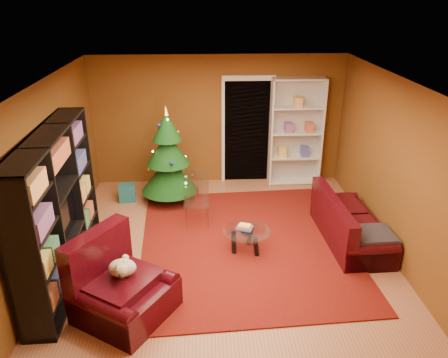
{
  "coord_description": "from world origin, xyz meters",
  "views": [
    {
      "loc": [
        -0.31,
        -5.73,
        3.74
      ],
      "look_at": [
        0.0,
        0.4,
        1.05
      ],
      "focal_mm": 35.0,
      "sensor_mm": 36.0,
      "label": 1
    }
  ],
  "objects_px": {
    "gift_box_red": "(192,193)",
    "acrylic_chair": "(197,202)",
    "sofa": "(352,219)",
    "gift_box_teal": "(127,193)",
    "armchair": "(124,286)",
    "media_unit": "(57,209)",
    "rug": "(245,244)",
    "christmas_tree": "(168,156)",
    "white_bookshelf": "(296,132)",
    "coffee_table": "(247,241)",
    "dog": "(122,268)"
  },
  "relations": [
    {
      "from": "white_bookshelf",
      "to": "dog",
      "type": "xyz_separation_m",
      "value": [
        -2.87,
        -3.85,
        -0.44
      ]
    },
    {
      "from": "gift_box_teal",
      "to": "coffee_table",
      "type": "relative_size",
      "value": 0.42
    },
    {
      "from": "armchair",
      "to": "acrylic_chair",
      "type": "bearing_deg",
      "value": 11.41
    },
    {
      "from": "sofa",
      "to": "gift_box_teal",
      "type": "bearing_deg",
      "value": 63.97
    },
    {
      "from": "white_bookshelf",
      "to": "armchair",
      "type": "xyz_separation_m",
      "value": [
        -2.86,
        -3.92,
        -0.65
      ]
    },
    {
      "from": "coffee_table",
      "to": "armchair",
      "type": "bearing_deg",
      "value": -140.79
    },
    {
      "from": "media_unit",
      "to": "gift_box_teal",
      "type": "distance_m",
      "value": 2.56
    },
    {
      "from": "rug",
      "to": "armchair",
      "type": "bearing_deg",
      "value": -136.82
    },
    {
      "from": "christmas_tree",
      "to": "white_bookshelf",
      "type": "distance_m",
      "value": 2.63
    },
    {
      "from": "gift_box_red",
      "to": "dog",
      "type": "relative_size",
      "value": 0.5
    },
    {
      "from": "media_unit",
      "to": "acrylic_chair",
      "type": "distance_m",
      "value": 2.35
    },
    {
      "from": "media_unit",
      "to": "acrylic_chair",
      "type": "height_order",
      "value": "media_unit"
    },
    {
      "from": "christmas_tree",
      "to": "armchair",
      "type": "xyz_separation_m",
      "value": [
        -0.35,
        -3.17,
        -0.48
      ]
    },
    {
      "from": "gift_box_teal",
      "to": "acrylic_chair",
      "type": "height_order",
      "value": "acrylic_chair"
    },
    {
      "from": "gift_box_red",
      "to": "acrylic_chair",
      "type": "relative_size",
      "value": 0.24
    },
    {
      "from": "gift_box_teal",
      "to": "armchair",
      "type": "bearing_deg",
      "value": -81.6
    },
    {
      "from": "rug",
      "to": "christmas_tree",
      "type": "bearing_deg",
      "value": 128.29
    },
    {
      "from": "christmas_tree",
      "to": "gift_box_red",
      "type": "relative_size",
      "value": 9.33
    },
    {
      "from": "dog",
      "to": "media_unit",
      "type": "bearing_deg",
      "value": 81.98
    },
    {
      "from": "coffee_table",
      "to": "white_bookshelf",
      "type": "bearing_deg",
      "value": 64.62
    },
    {
      "from": "media_unit",
      "to": "gift_box_red",
      "type": "distance_m",
      "value": 3.08
    },
    {
      "from": "dog",
      "to": "acrylic_chair",
      "type": "xyz_separation_m",
      "value": [
        0.88,
        2.15,
        -0.22
      ]
    },
    {
      "from": "gift_box_teal",
      "to": "white_bookshelf",
      "type": "height_order",
      "value": "white_bookshelf"
    },
    {
      "from": "rug",
      "to": "coffee_table",
      "type": "xyz_separation_m",
      "value": [
        -0.01,
        -0.21,
        0.18
      ]
    },
    {
      "from": "media_unit",
      "to": "sofa",
      "type": "relative_size",
      "value": 1.51
    },
    {
      "from": "christmas_tree",
      "to": "white_bookshelf",
      "type": "bearing_deg",
      "value": 16.66
    },
    {
      "from": "rug",
      "to": "sofa",
      "type": "xyz_separation_m",
      "value": [
        1.69,
        0.03,
        0.38
      ]
    },
    {
      "from": "armchair",
      "to": "dog",
      "type": "relative_size",
      "value": 2.75
    },
    {
      "from": "rug",
      "to": "gift_box_teal",
      "type": "xyz_separation_m",
      "value": [
        -2.11,
        1.7,
        0.14
      ]
    },
    {
      "from": "gift_box_teal",
      "to": "sofa",
      "type": "xyz_separation_m",
      "value": [
        3.8,
        -1.67,
        0.23
      ]
    },
    {
      "from": "gift_box_teal",
      "to": "gift_box_red",
      "type": "distance_m",
      "value": 1.23
    },
    {
      "from": "media_unit",
      "to": "gift_box_teal",
      "type": "xyz_separation_m",
      "value": [
        0.49,
        2.35,
        -0.89
      ]
    },
    {
      "from": "gift_box_teal",
      "to": "sofa",
      "type": "height_order",
      "value": "sofa"
    },
    {
      "from": "white_bookshelf",
      "to": "christmas_tree",
      "type": "bearing_deg",
      "value": -162.86
    },
    {
      "from": "sofa",
      "to": "gift_box_red",
      "type": "bearing_deg",
      "value": 54.19
    },
    {
      "from": "media_unit",
      "to": "acrylic_chair",
      "type": "relative_size",
      "value": 3.19
    },
    {
      "from": "christmas_tree",
      "to": "gift_box_red",
      "type": "height_order",
      "value": "christmas_tree"
    },
    {
      "from": "coffee_table",
      "to": "dog",
      "type": "bearing_deg",
      "value": -142.54
    },
    {
      "from": "gift_box_teal",
      "to": "media_unit",
      "type": "bearing_deg",
      "value": -101.89
    },
    {
      "from": "rug",
      "to": "christmas_tree",
      "type": "distance_m",
      "value": 2.26
    },
    {
      "from": "gift_box_red",
      "to": "armchair",
      "type": "xyz_separation_m",
      "value": [
        -0.75,
        -3.27,
        0.33
      ]
    },
    {
      "from": "christmas_tree",
      "to": "coffee_table",
      "type": "distance_m",
      "value": 2.35
    },
    {
      "from": "media_unit",
      "to": "coffee_table",
      "type": "xyz_separation_m",
      "value": [
        2.6,
        0.44,
        -0.85
      ]
    },
    {
      "from": "gift_box_red",
      "to": "sofa",
      "type": "bearing_deg",
      "value": -33.5
    },
    {
      "from": "rug",
      "to": "gift_box_teal",
      "type": "relative_size",
      "value": 12.44
    },
    {
      "from": "acrylic_chair",
      "to": "coffee_table",
      "type": "bearing_deg",
      "value": -51.75
    },
    {
      "from": "christmas_tree",
      "to": "sofa",
      "type": "distance_m",
      "value": 3.42
    },
    {
      "from": "rug",
      "to": "armchair",
      "type": "xyz_separation_m",
      "value": [
        -1.63,
        -1.53,
        0.42
      ]
    },
    {
      "from": "gift_box_teal",
      "to": "rug",
      "type": "bearing_deg",
      "value": -38.89
    },
    {
      "from": "christmas_tree",
      "to": "rug",
      "type": "bearing_deg",
      "value": -51.71
    }
  ]
}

